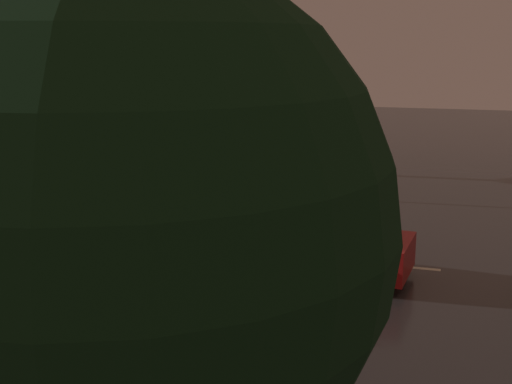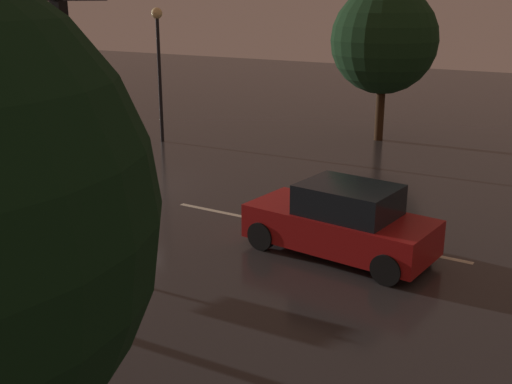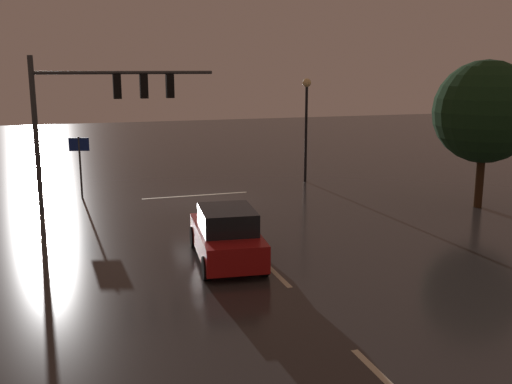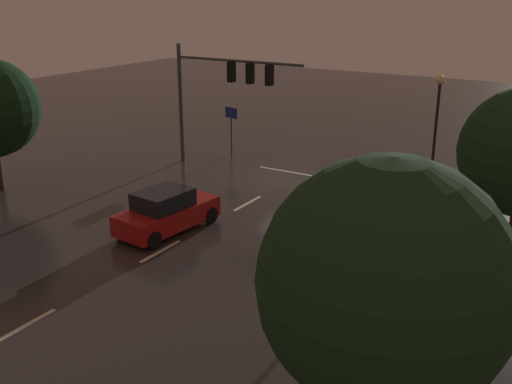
# 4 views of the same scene
# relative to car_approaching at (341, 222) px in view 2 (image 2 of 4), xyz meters

# --- Properties ---
(ground_plane) EXTENTS (80.00, 80.00, 0.00)m
(ground_plane) POSITION_rel_car_approaching_xyz_m (-1.05, -8.32, -0.80)
(ground_plane) COLOR #2D2B2B
(lane_dash_far) EXTENTS (0.16, 2.20, 0.01)m
(lane_dash_far) POSITION_rel_car_approaching_xyz_m (-1.05, -4.32, -0.79)
(lane_dash_far) COLOR beige
(lane_dash_far) RESTS_ON ground_plane
(lane_dash_mid) EXTENTS (0.16, 2.20, 0.01)m
(lane_dash_mid) POSITION_rel_car_approaching_xyz_m (-1.05, 1.68, -0.79)
(lane_dash_mid) COLOR beige
(lane_dash_mid) RESTS_ON ground_plane
(stop_bar) EXTENTS (5.00, 0.16, 0.01)m
(stop_bar) POSITION_rel_car_approaching_xyz_m (-1.05, -9.56, -0.79)
(stop_bar) COLOR beige
(stop_bar) RESTS_ON ground_plane
(car_approaching) EXTENTS (2.27, 4.50, 1.70)m
(car_approaching) POSITION_rel_car_approaching_xyz_m (0.00, 0.00, 0.00)
(car_approaching) COLOR maroon
(car_approaching) RESTS_ON ground_plane
(street_lamp_left_kerb) EXTENTS (0.44, 0.44, 5.34)m
(street_lamp_left_kerb) POSITION_rel_car_approaching_xyz_m (-7.27, -11.17, 2.91)
(street_lamp_left_kerb) COLOR black
(street_lamp_left_kerb) RESTS_ON ground_plane
(tree_left_near) EXTENTS (4.29, 4.29, 6.23)m
(tree_left_near) POSITION_rel_car_approaching_xyz_m (-12.15, -3.59, 3.28)
(tree_left_near) COLOR #382314
(tree_left_near) RESTS_ON ground_plane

